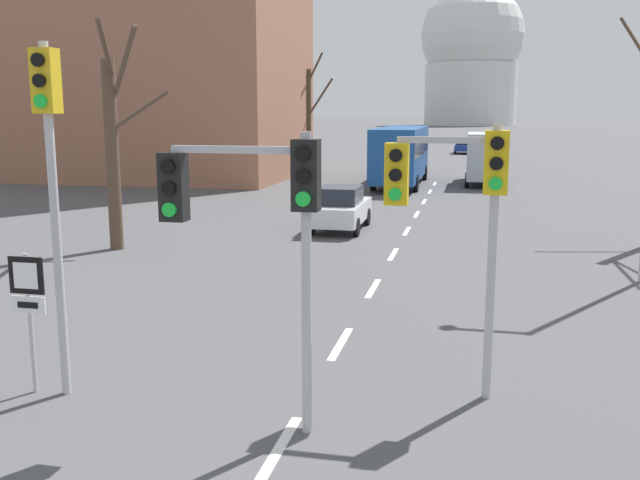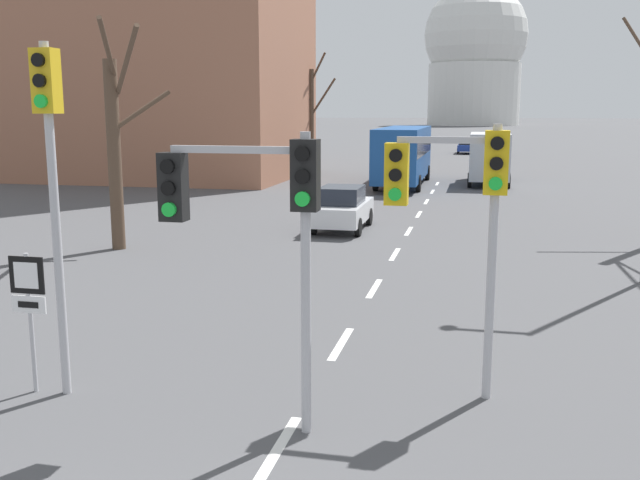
{
  "view_description": "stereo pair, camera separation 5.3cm",
  "coord_description": "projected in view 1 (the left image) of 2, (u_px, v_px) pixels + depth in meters",
  "views": [
    {
      "loc": [
        2.46,
        -4.52,
        4.53
      ],
      "look_at": [
        0.05,
        6.52,
        2.46
      ],
      "focal_mm": 40.0,
      "sensor_mm": 36.0,
      "label": 1
    },
    {
      "loc": [
        2.51,
        -4.51,
        4.53
      ],
      "look_at": [
        0.05,
        6.52,
        2.46
      ],
      "focal_mm": 40.0,
      "sensor_mm": 36.0,
      "label": 2
    }
  ],
  "objects": [
    {
      "name": "apartment_block_left",
      "position": [
        157.0,
        7.0,
        47.23
      ],
      "size": [
        18.0,
        14.0,
        22.46
      ],
      "primitive_type": "cube",
      "color": "#9E664C",
      "rests_on": "ground_plane"
    },
    {
      "name": "sedan_near_left",
      "position": [
        341.0,
        208.0,
        27.1
      ],
      "size": [
        1.84,
        4.24,
        1.68
      ],
      "color": "silver",
      "rests_on": "ground_plane"
    },
    {
      "name": "traffic_signal_near_left",
      "position": [
        51.0,
        156.0,
        10.85
      ],
      "size": [
        0.36,
        0.34,
        5.53
      ],
      "color": "#B2B2B7",
      "rests_on": "ground_plane"
    },
    {
      "name": "lane_stripe_7",
      "position": [
        430.0,
        192.0,
        39.93
      ],
      "size": [
        0.16,
        2.0,
        0.01
      ],
      "primitive_type": "cube",
      "color": "silver",
      "rests_on": "ground_plane"
    },
    {
      "name": "capitol_dome",
      "position": [
        472.0,
        55.0,
        207.22
      ],
      "size": [
        29.55,
        29.55,
        41.73
      ],
      "color": "silver",
      "rests_on": "ground_plane"
    },
    {
      "name": "lane_stripe_3",
      "position": [
        393.0,
        254.0,
        22.64
      ],
      "size": [
        0.16,
        2.0,
        0.01
      ],
      "primitive_type": "cube",
      "color": "silver",
      "rests_on": "ground_plane"
    },
    {
      "name": "bare_tree_left_near",
      "position": [
        307.0,
        113.0,
        51.52
      ],
      "size": [
        4.39,
        1.82,
        8.93
      ],
      "color": "brown",
      "rests_on": "ground_plane"
    },
    {
      "name": "lane_stripe_6",
      "position": [
        424.0,
        202.0,
        35.61
      ],
      "size": [
        0.16,
        2.0,
        0.01
      ],
      "primitive_type": "cube",
      "color": "silver",
      "rests_on": "ground_plane"
    },
    {
      "name": "lane_stripe_0",
      "position": [
        279.0,
        448.0,
        9.66
      ],
      "size": [
        0.16,
        2.0,
        0.01
      ],
      "primitive_type": "cube",
      "color": "silver",
      "rests_on": "ground_plane"
    },
    {
      "name": "delivery_truck",
      "position": [
        487.0,
        156.0,
        43.66
      ],
      "size": [
        2.44,
        7.2,
        3.14
      ],
      "color": "#333842",
      "rests_on": "ground_plane"
    },
    {
      "name": "traffic_signal_near_right",
      "position": [
        458.0,
        194.0,
        10.91
      ],
      "size": [
        1.86,
        0.34,
        4.32
      ],
      "color": "#B2B2B7",
      "rests_on": "ground_plane"
    },
    {
      "name": "lane_stripe_2",
      "position": [
        373.0,
        288.0,
        18.31
      ],
      "size": [
        0.16,
        2.0,
        0.01
      ],
      "primitive_type": "cube",
      "color": "silver",
      "rests_on": "ground_plane"
    },
    {
      "name": "lane_stripe_5",
      "position": [
        417.0,
        214.0,
        31.28
      ],
      "size": [
        0.16,
        2.0,
        0.01
      ],
      "primitive_type": "cube",
      "color": "silver",
      "rests_on": "ground_plane"
    },
    {
      "name": "lane_stripe_1",
      "position": [
        341.0,
        343.0,
        13.99
      ],
      "size": [
        0.16,
        2.0,
        0.01
      ],
      "primitive_type": "cube",
      "color": "silver",
      "rests_on": "ground_plane"
    },
    {
      "name": "city_bus",
      "position": [
        401.0,
        152.0,
        42.82
      ],
      "size": [
        2.66,
        10.8,
        3.48
      ],
      "color": "#19478C",
      "rests_on": "ground_plane"
    },
    {
      "name": "route_sign_post",
      "position": [
        28.0,
        299.0,
        11.31
      ],
      "size": [
        0.6,
        0.08,
        2.3
      ],
      "color": "#B2B2B7",
      "rests_on": "ground_plane"
    },
    {
      "name": "traffic_signal_centre_tall",
      "position": [
        256.0,
        208.0,
        9.74
      ],
      "size": [
        2.27,
        0.34,
        4.24
      ],
      "color": "#B2B2B7",
      "rests_on": "ground_plane"
    },
    {
      "name": "lane_stripe_4",
      "position": [
        407.0,
        231.0,
        26.96
      ],
      "size": [
        0.16,
        2.0,
        0.01
      ],
      "primitive_type": "cube",
      "color": "silver",
      "rests_on": "ground_plane"
    },
    {
      "name": "bare_tree_left_far",
      "position": [
        114.0,
        145.0,
        22.8
      ],
      "size": [
        2.3,
        3.22,
        7.2
      ],
      "color": "brown",
      "rests_on": "ground_plane"
    },
    {
      "name": "lane_stripe_8",
      "position": [
        435.0,
        184.0,
        44.26
      ],
      "size": [
        0.16,
        2.0,
        0.01
      ],
      "primitive_type": "cube",
      "color": "silver",
      "rests_on": "ground_plane"
    },
    {
      "name": "sedan_near_right",
      "position": [
        463.0,
        146.0,
        74.57
      ],
      "size": [
        1.83,
        4.42,
        1.46
      ],
      "color": "navy",
      "rests_on": "ground_plane"
    },
    {
      "name": "sedan_mid_centre",
      "position": [
        492.0,
        147.0,
        71.99
      ],
      "size": [
        1.75,
        4.11,
        1.73
      ],
      "color": "slate",
      "rests_on": "ground_plane"
    }
  ]
}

